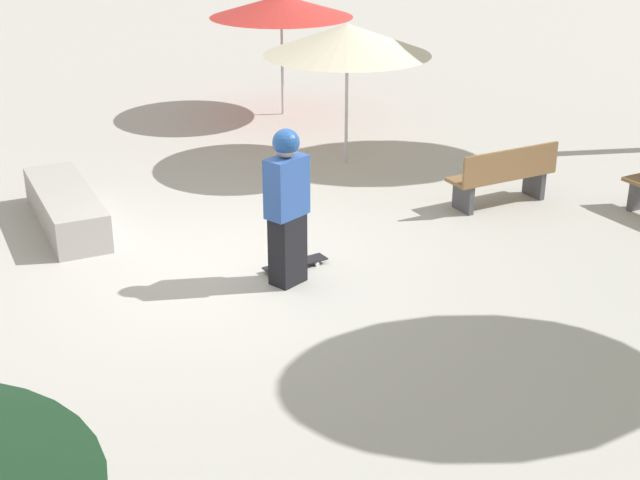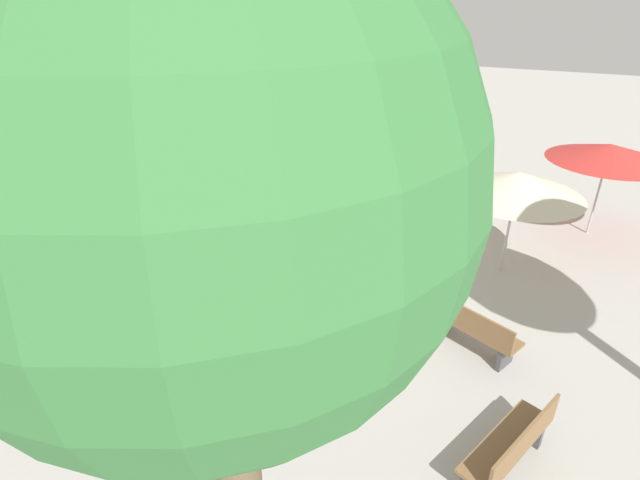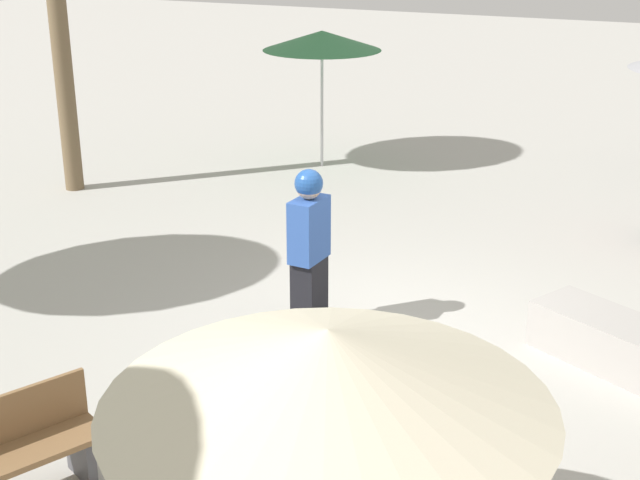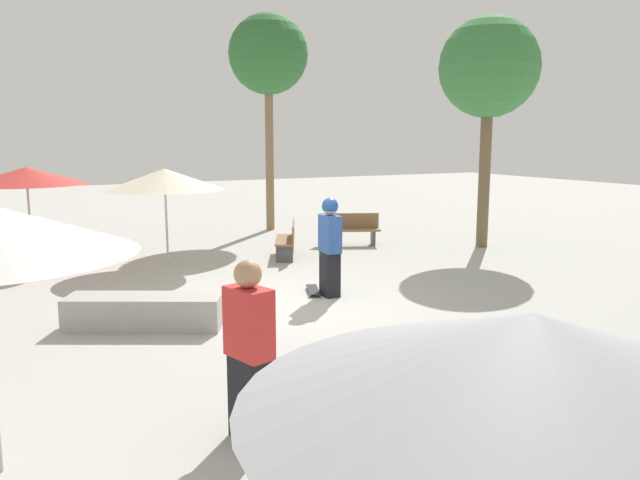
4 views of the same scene
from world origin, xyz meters
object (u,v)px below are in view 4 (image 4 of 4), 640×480
at_px(bench_far, 350,230).
at_px(shade_umbrella_grey, 532,361).
at_px(palm_tree_right, 489,69).
at_px(skateboard, 313,290).
at_px(shade_umbrella_red, 26,176).
at_px(bystander_watching, 249,351).
at_px(concrete_ledge, 144,312).
at_px(skater_main, 330,244).
at_px(palm_tree_center_left, 268,56).
at_px(shade_umbrella_cream, 165,179).
at_px(bench_near, 287,240).

relative_size(bench_far, shade_umbrella_grey, 0.68).
distance_m(bench_far, palm_tree_right, 5.44).
bearing_deg(palm_tree_right, skateboard, -69.29).
relative_size(shade_umbrella_red, bystander_watching, 1.50).
bearing_deg(bench_far, shade_umbrella_red, 14.79).
relative_size(concrete_ledge, shade_umbrella_grey, 0.99).
xyz_separation_m(skater_main, palm_tree_center_left, (-8.17, 2.30, 4.31)).
bearing_deg(shade_umbrella_grey, palm_tree_right, 138.56).
bearing_deg(shade_umbrella_grey, skater_main, 156.83).
relative_size(skateboard, shade_umbrella_grey, 0.34).
height_order(shade_umbrella_cream, palm_tree_right, palm_tree_right).
bearing_deg(skateboard, bench_far, -16.35).
distance_m(skater_main, palm_tree_center_left, 9.51).
bearing_deg(bench_far, skateboard, 76.24).
bearing_deg(bench_far, skater_main, 79.88).
xyz_separation_m(concrete_ledge, palm_tree_center_left, (-8.53, 5.73, 5.04)).
bearing_deg(shade_umbrella_red, bench_near, 69.83).
relative_size(skater_main, shade_umbrella_grey, 0.75).
height_order(shade_umbrella_red, palm_tree_center_left, palm_tree_center_left).
relative_size(bench_near, bystander_watching, 0.93).
distance_m(concrete_ledge, shade_umbrella_cream, 4.92).
height_order(bench_far, palm_tree_right, palm_tree_right).
bearing_deg(bench_near, bystander_watching, 178.86).
relative_size(shade_umbrella_grey, shade_umbrella_cream, 0.94).
bearing_deg(palm_tree_right, shade_umbrella_grey, -41.44).
bearing_deg(palm_tree_center_left, bench_far, 11.96).
bearing_deg(shade_umbrella_red, skateboard, 39.68).
bearing_deg(bystander_watching, palm_tree_right, 111.43).
height_order(concrete_ledge, palm_tree_right, palm_tree_right).
relative_size(bench_near, palm_tree_center_left, 0.25).
distance_m(skater_main, palm_tree_right, 7.55).
height_order(skateboard, shade_umbrella_cream, shade_umbrella_cream).
distance_m(skateboard, bench_near, 3.57).
distance_m(skater_main, bystander_watching, 5.52).
bearing_deg(shade_umbrella_cream, palm_tree_center_left, 134.20).
relative_size(shade_umbrella_grey, palm_tree_right, 0.41).
relative_size(shade_umbrella_red, palm_tree_right, 0.45).
height_order(concrete_ledge, shade_umbrella_cream, shade_umbrella_cream).
bearing_deg(skater_main, bench_far, -29.85).
distance_m(shade_umbrella_grey, palm_tree_center_left, 17.53).
height_order(skater_main, shade_umbrella_red, shade_umbrella_red).
relative_size(skateboard, bystander_watching, 0.46).
relative_size(bench_near, palm_tree_right, 0.28).
bearing_deg(concrete_ledge, shade_umbrella_cream, 161.64).
distance_m(skateboard, palm_tree_center_left, 9.72).
bearing_deg(bench_near, skateboard, -171.16).
bearing_deg(bystander_watching, skateboard, 131.00).
bearing_deg(skater_main, bystander_watching, 147.75).
bearing_deg(bystander_watching, shade_umbrella_red, 171.76).
height_order(skater_main, bystander_watching, skater_main).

